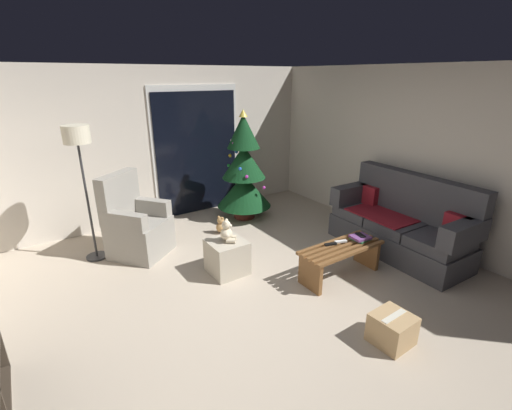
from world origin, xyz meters
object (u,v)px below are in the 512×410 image
(teddy_bear_honey_by_tree, at_px, (221,226))
(cell_phone, at_px, (360,235))
(armchair, at_px, (136,226))
(floor_lamp, at_px, (78,148))
(remote_white, at_px, (341,241))
(christmas_tree, at_px, (244,172))
(coffee_table, at_px, (341,256))
(cardboard_box_taped_mid_floor, at_px, (392,329))
(ottoman, at_px, (227,257))
(couch, at_px, (401,224))
(teddy_bear_cream, at_px, (227,232))
(book_stack, at_px, (360,238))
(remote_black, at_px, (331,244))

(teddy_bear_honey_by_tree, bearing_deg, cell_phone, -64.40)
(cell_phone, xyz_separation_m, armchair, (-2.21, 2.00, -0.07))
(cell_phone, bearing_deg, floor_lamp, 158.89)
(remote_white, relative_size, christmas_tree, 0.08)
(coffee_table, distance_m, armchair, 2.75)
(cardboard_box_taped_mid_floor, bearing_deg, christmas_tree, 81.19)
(christmas_tree, height_order, ottoman, christmas_tree)
(christmas_tree, distance_m, cardboard_box_taped_mid_floor, 3.50)
(couch, height_order, teddy_bear_cream, couch)
(armchair, height_order, floor_lamp, floor_lamp)
(remote_white, distance_m, book_stack, 0.27)
(remote_white, bearing_deg, cardboard_box_taped_mid_floor, -5.66)
(couch, distance_m, cardboard_box_taped_mid_floor, 2.01)
(remote_white, relative_size, teddy_bear_cream, 0.55)
(cell_phone, height_order, cardboard_box_taped_mid_floor, cell_phone)
(couch, height_order, remote_white, couch)
(couch, relative_size, ottoman, 4.47)
(remote_black, relative_size, armchair, 0.14)
(christmas_tree, bearing_deg, book_stack, -83.59)
(remote_white, bearing_deg, armchair, -116.00)
(remote_white, relative_size, cardboard_box_taped_mid_floor, 0.44)
(book_stack, xyz_separation_m, teddy_bear_cream, (-1.42, 0.86, 0.11))
(couch, relative_size, remote_white, 12.62)
(floor_lamp, bearing_deg, remote_black, -42.42)
(coffee_table, relative_size, armchair, 0.97)
(remote_white, xyz_separation_m, armchair, (-1.94, 1.92, -0.02))
(armchair, bearing_deg, ottoman, -56.07)
(book_stack, height_order, christmas_tree, christmas_tree)
(christmas_tree, distance_m, teddy_bear_cream, 1.87)
(ottoman, bearing_deg, christmas_tree, 51.11)
(cell_phone, distance_m, teddy_bear_honey_by_tree, 2.17)
(couch, relative_size, christmas_tree, 1.07)
(remote_black, xyz_separation_m, cardboard_box_taped_mid_floor, (-0.37, -1.18, -0.28))
(cardboard_box_taped_mid_floor, bearing_deg, teddy_bear_cream, 108.02)
(remote_black, distance_m, christmas_tree, 2.25)
(remote_black, relative_size, christmas_tree, 0.08)
(armchair, xyz_separation_m, ottoman, (0.77, -1.15, -0.19))
(book_stack, height_order, cardboard_box_taped_mid_floor, book_stack)
(remote_white, bearing_deg, floor_lamp, -112.01)
(coffee_table, xyz_separation_m, cell_phone, (0.34, 0.01, 0.20))
(teddy_bear_cream, bearing_deg, teddy_bear_honey_by_tree, 65.31)
(christmas_tree, xyz_separation_m, teddy_bear_honey_by_tree, (-0.65, -0.36, -0.70))
(remote_white, distance_m, cell_phone, 0.28)
(couch, distance_m, floor_lamp, 4.34)
(cell_phone, height_order, ottoman, cell_phone)
(remote_white, distance_m, ottoman, 1.42)
(cell_phone, bearing_deg, armchair, 155.56)
(cell_phone, height_order, christmas_tree, christmas_tree)
(teddy_bear_honey_by_tree, bearing_deg, coffee_table, -73.08)
(cardboard_box_taped_mid_floor, bearing_deg, remote_white, 65.61)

